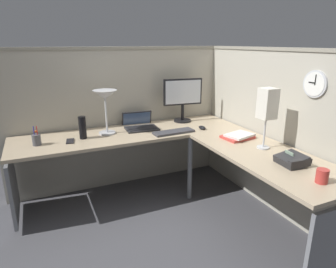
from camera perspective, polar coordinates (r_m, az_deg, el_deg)
The scene contains 18 objects.
ground_plane at distance 3.11m, azimuth 2.87°, elevation -14.10°, with size 6.80×6.80×0.00m, color #47474C.
cubicle_wall_back at distance 3.44m, azimuth -9.03°, elevation 3.16°, with size 2.57×0.12×1.58m.
cubicle_wall_right at distance 3.08m, azimuth 20.01°, elevation 0.60°, with size 0.12×2.37×1.58m.
desk at distance 2.74m, azimuth 0.79°, elevation -3.93°, with size 2.35×2.15×0.73m.
monitor at distance 3.42m, azimuth 2.88°, elevation 7.21°, with size 0.46×0.20×0.50m.
laptop at distance 3.26m, azimuth -5.53°, elevation 1.78°, with size 0.37×0.41×0.22m.
keyboard at distance 3.03m, azimuth 1.11°, elevation 0.40°, with size 0.43×0.14×0.02m, color #38383D.
computer_mouse at distance 3.18m, azimuth 6.64°, elevation 1.24°, with size 0.06×0.10×0.03m, color black.
desk_lamp_dome at distance 2.99m, azimuth -12.08°, elevation 6.76°, with size 0.24×0.24×0.44m.
pen_cup at distance 2.91m, azimuth -24.11°, elevation -1.00°, with size 0.08×0.08×0.18m.
cell_phone at distance 2.92m, azimuth -18.42°, elevation -1.31°, with size 0.07×0.14×0.01m, color black.
thermos_flask at distance 2.94m, azimuth -16.23°, elevation 1.20°, with size 0.07×0.07×0.22m, color black.
office_phone at distance 2.43m, azimuth 22.91°, elevation -4.72°, with size 0.21×0.22×0.11m.
book_stack at distance 2.94m, azimuth 13.46°, elevation -0.42°, with size 0.32×0.26×0.04m.
desk_lamp_paper at distance 2.64m, azimuth 18.68°, elevation 5.27°, with size 0.13×0.13×0.53m.
coffee_mug at distance 2.22m, azimuth 27.68°, elevation -7.22°, with size 0.08×0.08×0.10m, color #B2332D.
wall_clock at distance 2.66m, azimuth 26.65°, elevation 8.65°, with size 0.04×0.22×0.22m.
pinned_note_leftmost at distance 3.53m, azimuth 0.45°, elevation 9.51°, with size 0.10×0.00×0.08m, color #8CCC99.
Camera 1 is at (-1.23, -2.36, 1.63)m, focal length 31.48 mm.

